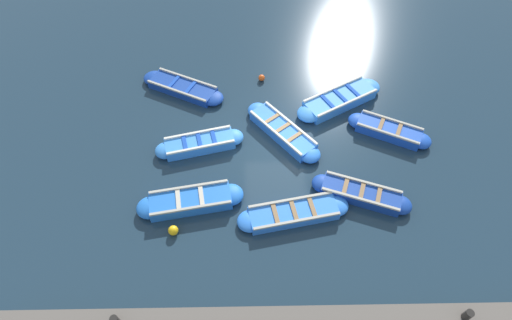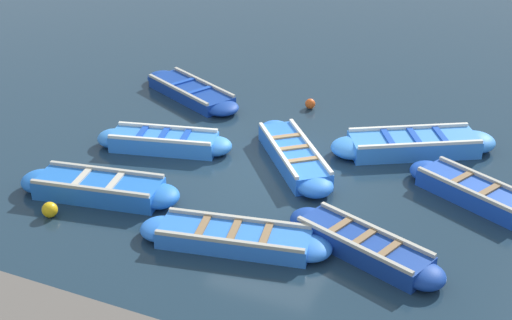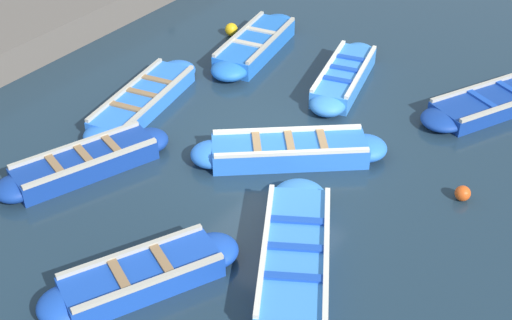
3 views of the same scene
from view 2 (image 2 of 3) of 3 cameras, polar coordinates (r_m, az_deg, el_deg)
name	(u,v)px [view 2 (image 2 of 3)]	position (r m, az deg, el deg)	size (l,w,h in m)	color
ground_plane	(276,174)	(15.51, 1.58, -1.11)	(120.00, 120.00, 0.00)	#1C303F
boat_broadside	(99,188)	(14.90, -12.45, -2.22)	(1.40, 3.53, 0.46)	blue
boat_bow_out	(414,145)	(16.70, 12.49, 1.22)	(2.69, 3.79, 0.47)	#3884E0
boat_drifting	(234,238)	(13.09, -1.76, -6.26)	(1.45, 3.69, 0.38)	blue
boat_near_quay	(474,192)	(15.11, 17.02, -2.47)	(2.03, 3.09, 0.43)	#1947B7
boat_centre	(164,142)	(16.59, -7.37, 1.45)	(1.47, 3.28, 0.44)	#3884E0
boat_tucked	(363,246)	(12.98, 8.58, -6.81)	(1.78, 3.31, 0.43)	navy
boat_mid_row	(294,156)	(15.85, 3.03, 0.34)	(3.27, 2.86, 0.45)	blue
boat_outer_left	(191,92)	(19.38, -5.23, 5.45)	(2.39, 3.64, 0.38)	navy
buoy_orange_near	(50,210)	(14.50, -16.17, -3.84)	(0.31, 0.31, 0.31)	#EAB214
buoy_yellow_far	(310,104)	(18.67, 4.36, 4.51)	(0.27, 0.27, 0.27)	#E05119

